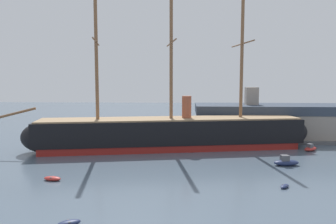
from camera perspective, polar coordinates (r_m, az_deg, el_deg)
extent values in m
cube|color=maroon|center=(75.06, 0.55, -5.93)|extent=(58.10, 18.91, 1.50)
cube|color=black|center=(74.45, 0.55, -3.35)|extent=(60.52, 19.70, 5.35)
ellipsoid|color=black|center=(75.94, -20.57, -4.12)|extent=(12.07, 9.91, 6.84)
ellipsoid|color=black|center=(82.90, 19.80, -3.29)|extent=(12.07, 9.91, 6.84)
cube|color=#9E7F5B|center=(74.05, 0.55, -1.19)|extent=(59.21, 18.77, 0.32)
cylinder|color=brown|center=(73.26, -12.48, 9.37)|extent=(0.75, 0.75, 27.80)
cylinder|color=brown|center=(73.56, -12.54, 11.96)|extent=(2.90, 14.19, 0.30)
cylinder|color=brown|center=(73.67, 0.56, 9.48)|extent=(0.75, 0.75, 27.80)
cylinder|color=brown|center=(73.96, 0.56, 12.06)|extent=(2.90, 14.19, 0.30)
cylinder|color=brown|center=(77.64, 12.85, 9.15)|extent=(0.75, 0.75, 27.80)
cylinder|color=brown|center=(77.92, 12.90, 11.60)|extent=(2.90, 14.19, 0.30)
cylinder|color=brown|center=(77.10, -25.58, -0.30)|extent=(9.41, 2.24, 2.85)
cylinder|color=#9E4C33|center=(74.36, 3.30, 0.78)|extent=(2.14, 2.14, 5.35)
ellipsoid|color=#1E284C|center=(38.98, -17.05, -18.17)|extent=(2.78, 2.25, 0.61)
cube|color=#4C4C51|center=(38.89, -17.06, -17.86)|extent=(0.68, 0.94, 0.09)
ellipsoid|color=#B22D28|center=(55.45, -19.66, -10.95)|extent=(2.98, 1.65, 0.67)
cube|color=#4C4C51|center=(55.38, -19.67, -10.70)|extent=(0.41, 1.07, 0.10)
ellipsoid|color=#1E284C|center=(52.03, 19.83, -12.17)|extent=(2.00, 2.16, 0.49)
cube|color=#4C4C51|center=(51.97, 19.84, -11.98)|extent=(0.71, 0.63, 0.07)
ellipsoid|color=#1E284C|center=(64.74, 20.09, -8.37)|extent=(4.87, 2.47, 1.09)
cube|color=#4C4C51|center=(64.41, 19.85, -7.63)|extent=(1.57, 1.42, 1.09)
ellipsoid|color=#236670|center=(83.86, -19.52, -5.40)|extent=(1.74, 1.96, 0.44)
cube|color=beige|center=(83.83, -19.52, -5.29)|extent=(0.65, 0.54, 0.07)
ellipsoid|color=#B22D28|center=(79.77, 23.77, -5.94)|extent=(4.11, 3.67, 0.91)
cube|color=#4C4C51|center=(79.41, 23.68, -5.45)|extent=(1.60, 1.57, 0.91)
ellipsoid|color=#7FB2D6|center=(89.29, 4.30, -4.20)|extent=(3.64, 5.13, 1.10)
cube|color=beige|center=(89.44, 4.22, -3.61)|extent=(1.74, 1.83, 1.10)
cube|color=#565659|center=(92.09, 17.77, -4.25)|extent=(44.32, 16.30, 0.80)
cube|color=gray|center=(91.57, 17.84, -2.12)|extent=(40.29, 13.58, 6.11)
cube|color=#333D4C|center=(91.11, 17.92, 0.51)|extent=(41.10, 13.85, 2.32)
cube|color=gray|center=(89.60, 14.48, 2.75)|extent=(3.20, 3.20, 4.65)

